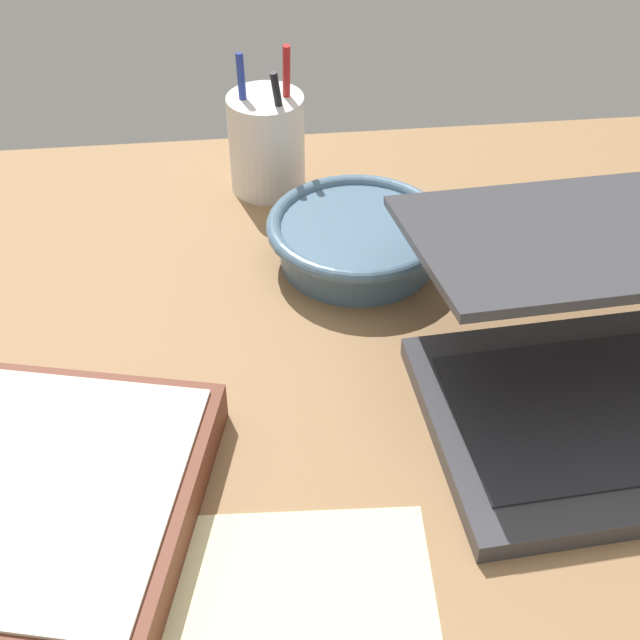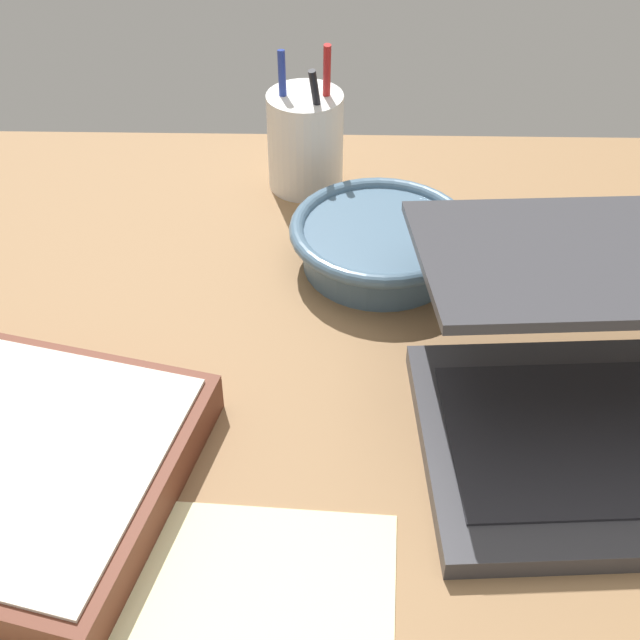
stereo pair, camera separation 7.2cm
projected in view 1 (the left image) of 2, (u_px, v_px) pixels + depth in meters
The scene contains 5 objects.
desk_top at pixel (375, 443), 72.22cm from camera, with size 140.00×100.00×2.00cm, color #936D47.
laptop at pixel (623, 349), 71.76cm from camera, with size 34.36×32.98×15.22cm.
bowl at pixel (357, 237), 87.84cm from camera, with size 18.00×18.00×4.85cm.
pen_cup at pixel (267, 142), 96.74cm from camera, with size 8.28×8.28×16.66cm.
scissors at pixel (20, 587), 60.48cm from camera, with size 12.81×6.40×0.80cm.
Camera 1 is at (-9.76, -47.89, 55.28)cm, focal length 50.00 mm.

